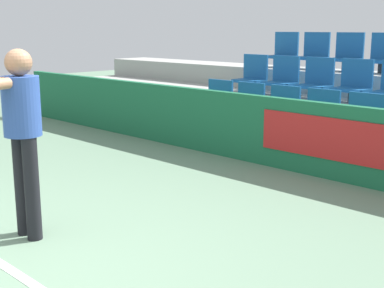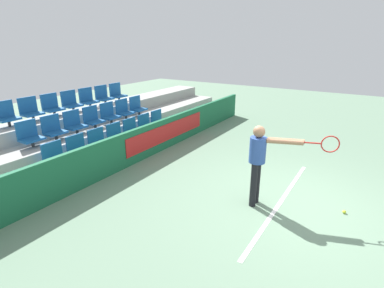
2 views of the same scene
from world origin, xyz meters
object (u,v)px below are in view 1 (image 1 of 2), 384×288
at_px(stadium_chair_1, 247,105).
at_px(stadium_chair_4, 362,120).
at_px(stadium_chair_7, 252,75).
at_px(stadium_chair_10, 354,83).
at_px(stadium_chair_0, 217,101).
at_px(stadium_chair_2, 281,110).
at_px(stadium_chair_17, 383,55).
at_px(stadium_chair_8, 283,77).
at_px(stadium_chair_14, 283,51).
at_px(stadium_chair_3, 320,114).
at_px(tennis_player, 16,124).
at_px(stadium_chair_16, 347,53).
at_px(stadium_chair_15, 314,52).
at_px(stadium_chair_9, 316,80).

relative_size(stadium_chair_1, stadium_chair_4, 1.00).
height_order(stadium_chair_7, stadium_chair_10, same).
relative_size(stadium_chair_0, stadium_chair_2, 1.00).
bearing_deg(stadium_chair_4, stadium_chair_17, 109.28).
xyz_separation_m(stadium_chair_8, stadium_chair_14, (-0.62, 0.89, 0.37)).
bearing_deg(stadium_chair_7, stadium_chair_3, -25.48).
bearing_deg(tennis_player, stadium_chair_2, 74.50).
bearing_deg(stadium_chair_0, stadium_chair_16, 55.03).
xyz_separation_m(stadium_chair_4, stadium_chair_14, (-2.50, 1.78, 0.74)).
bearing_deg(stadium_chair_7, tennis_player, -73.16).
height_order(stadium_chair_3, stadium_chair_7, stadium_chair_7).
height_order(stadium_chair_3, stadium_chair_10, stadium_chair_10).
distance_m(stadium_chair_0, stadium_chair_3, 1.87).
bearing_deg(stadium_chair_4, stadium_chair_1, 180.00).
relative_size(stadium_chair_4, stadium_chair_15, 1.00).
bearing_deg(stadium_chair_16, stadium_chair_14, 180.00).
relative_size(stadium_chair_8, stadium_chair_17, 1.00).
bearing_deg(stadium_chair_9, stadium_chair_7, 180.00).
relative_size(stadium_chair_15, stadium_chair_16, 1.00).
bearing_deg(stadium_chair_2, stadium_chair_3, 0.00).
distance_m(stadium_chair_2, stadium_chair_7, 1.58).
distance_m(stadium_chair_1, stadium_chair_2, 0.62).
bearing_deg(stadium_chair_1, stadium_chair_8, 90.00).
relative_size(stadium_chair_16, tennis_player, 0.38).
bearing_deg(stadium_chair_17, stadium_chair_7, -154.52).
distance_m(stadium_chair_8, stadium_chair_14, 1.15).
bearing_deg(stadium_chair_14, stadium_chair_9, -35.56).
relative_size(stadium_chair_10, tennis_player, 0.38).
relative_size(stadium_chair_2, stadium_chair_3, 1.00).
bearing_deg(stadium_chair_2, stadium_chair_15, 109.28).
xyz_separation_m(stadium_chair_14, stadium_chair_15, (0.62, 0.00, 0.00)).
height_order(stadium_chair_14, stadium_chair_17, same).
relative_size(stadium_chair_8, stadium_chair_15, 1.00).
distance_m(stadium_chair_1, stadium_chair_7, 1.15).
bearing_deg(stadium_chair_16, stadium_chair_8, -124.97).
bearing_deg(stadium_chair_14, stadium_chair_10, -25.48).
bearing_deg(stadium_chair_0, stadium_chair_7, 90.00).
bearing_deg(stadium_chair_7, stadium_chair_0, -90.00).
distance_m(stadium_chair_16, tennis_player, 6.03).
bearing_deg(stadium_chair_1, stadium_chair_2, 0.00).
bearing_deg(stadium_chair_8, stadium_chair_0, -124.97).
xyz_separation_m(stadium_chair_3, stadium_chair_7, (-1.87, 0.89, 0.37)).
height_order(stadium_chair_2, stadium_chair_3, same).
height_order(stadium_chair_15, tennis_player, stadium_chair_15).
bearing_deg(stadium_chair_9, stadium_chair_14, 144.44).
xyz_separation_m(stadium_chair_7, stadium_chair_10, (1.87, 0.00, 0.00)).
height_order(stadium_chair_2, stadium_chair_14, stadium_chair_14).
bearing_deg(stadium_chair_17, tennis_player, -93.09).
height_order(stadium_chair_2, stadium_chair_4, same).
distance_m(stadium_chair_2, tennis_player, 4.25).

